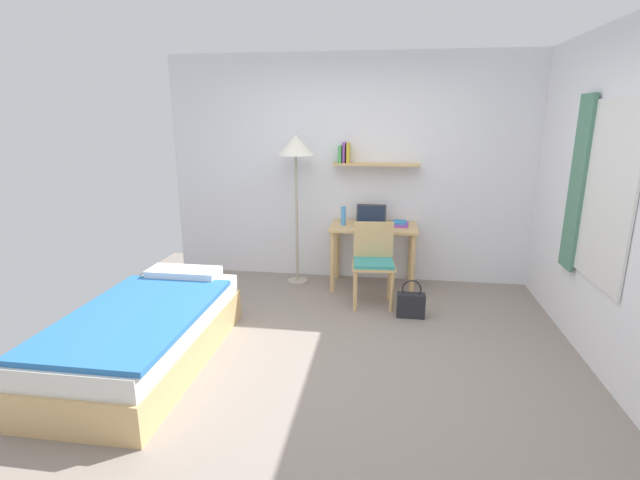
{
  "coord_description": "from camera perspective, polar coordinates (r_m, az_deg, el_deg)",
  "views": [
    {
      "loc": [
        0.38,
        -3.42,
        1.91
      ],
      "look_at": [
        -0.2,
        0.51,
        0.85
      ],
      "focal_mm": 26.16,
      "sensor_mm": 36.0,
      "label": 1
    }
  ],
  "objects": [
    {
      "name": "handbag",
      "position": [
        4.68,
        11.05,
        -7.71
      ],
      "size": [
        0.27,
        0.12,
        0.38
      ],
      "color": "#232328",
      "rests_on": "ground_plane"
    },
    {
      "name": "standing_lamp",
      "position": [
        5.24,
        -2.97,
        10.6
      ],
      "size": [
        0.41,
        0.41,
        1.71
      ],
      "color": "#B2A893",
      "rests_on": "ground_plane"
    },
    {
      "name": "wall_back",
      "position": [
        5.49,
        4.42,
        8.54
      ],
      "size": [
        4.4,
        0.27,
        2.6
      ],
      "color": "white",
      "rests_on": "ground_plane"
    },
    {
      "name": "wall_right",
      "position": [
        3.87,
        33.43,
        3.44
      ],
      "size": [
        0.1,
        4.4,
        2.6
      ],
      "color": "white",
      "rests_on": "ground_plane"
    },
    {
      "name": "desk_chair",
      "position": [
        4.83,
        6.55,
        -2.38
      ],
      "size": [
        0.46,
        0.41,
        0.85
      ],
      "color": "tan",
      "rests_on": "ground_plane"
    },
    {
      "name": "desk",
      "position": [
        5.29,
        6.56,
        0.29
      ],
      "size": [
        0.97,
        0.56,
        0.72
      ],
      "color": "tan",
      "rests_on": "ground_plane"
    },
    {
      "name": "laptop",
      "position": [
        5.33,
        6.25,
        2.54
      ],
      "size": [
        0.34,
        0.23,
        0.21
      ],
      "color": "#2D2D33",
      "rests_on": "desk"
    },
    {
      "name": "water_bottle",
      "position": [
        5.24,
        2.87,
        2.98
      ],
      "size": [
        0.05,
        0.05,
        0.21
      ],
      "primitive_type": "cylinder",
      "color": "#4C99DB",
      "rests_on": "desk"
    },
    {
      "name": "ground_plane",
      "position": [
        3.94,
        1.85,
        -14.1
      ],
      "size": [
        5.28,
        5.28,
        0.0
      ],
      "primitive_type": "plane",
      "color": "gray"
    },
    {
      "name": "book_stack",
      "position": [
        5.29,
        9.74,
        1.98
      ],
      "size": [
        0.2,
        0.24,
        0.05
      ],
      "color": "purple",
      "rests_on": "desk"
    },
    {
      "name": "bed",
      "position": [
        4.0,
        -20.47,
        -10.76
      ],
      "size": [
        0.95,
        1.92,
        0.54
      ],
      "color": "tan",
      "rests_on": "ground_plane"
    }
  ]
}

